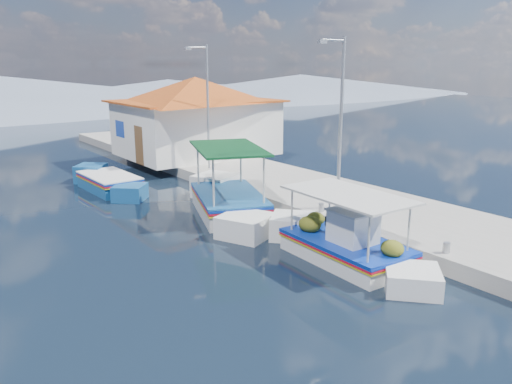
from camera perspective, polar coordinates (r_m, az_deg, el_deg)
ground at (r=14.45m, az=1.75°, el=-8.48°), size 160.00×160.00×0.00m
quay at (r=22.35m, az=4.22°, el=0.41°), size 5.00×44.00×0.50m
bollards at (r=20.41m, az=1.11°, el=0.26°), size 0.20×17.20×0.30m
main_caique at (r=15.01m, az=9.90°, el=-6.03°), size 2.15×6.82×2.25m
caique_green_canopy at (r=19.33m, az=-3.31°, el=-1.24°), size 4.06×7.18×2.88m
caique_blue_hull at (r=23.94m, az=-16.28°, el=0.91°), size 1.95×6.14×1.09m
harbor_building at (r=29.41m, az=-6.79°, el=8.67°), size 10.49×10.49×4.40m
lamp_post_near at (r=17.92m, az=9.38°, el=8.52°), size 1.21×0.14×6.00m
lamp_post_far at (r=25.03m, az=-5.67°, el=10.21°), size 1.21×0.14×6.00m
mountain_ridge at (r=68.19m, az=-24.09°, el=10.05°), size 171.40×96.00×5.50m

